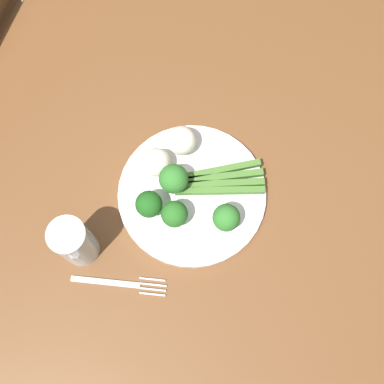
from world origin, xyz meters
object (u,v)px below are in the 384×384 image
broccoli_near_center (149,204)px  broccoli_outer_edge (174,179)px  cauliflower_edge (181,142)px  fork (120,284)px  dining_table (200,175)px  asparagus_bundle (219,181)px  water_glass (75,242)px  broccoli_back_right (226,218)px  broccoli_front_left (173,214)px  cauliflower_right (156,162)px  plate (192,194)px

broccoli_near_center → broccoli_outer_edge: size_ratio=0.90×
cauliflower_edge → fork: (0.27, -0.01, -0.04)m
dining_table → asparagus_bundle: (0.04, 0.05, 0.13)m
fork → water_glass: size_ratio=1.38×
cauliflower_edge → water_glass: size_ratio=0.45×
broccoli_near_center → dining_table: bearing=160.4°
asparagus_bundle → water_glass: (0.20, -0.18, 0.04)m
broccoli_back_right → fork: size_ratio=0.35×
broccoli_near_center → cauliflower_edge: (-0.13, 0.01, -0.01)m
broccoli_front_left → cauliflower_right: size_ratio=1.09×
broccoli_front_left → broccoli_outer_edge: size_ratio=0.89×
broccoli_outer_edge → cauliflower_right: 0.05m
broccoli_front_left → cauliflower_right: 0.10m
asparagus_bundle → broccoli_outer_edge: size_ratio=2.59×
broccoli_near_center → cauliflower_right: (-0.08, -0.02, -0.01)m
plate → broccoli_front_left: bearing=-13.2°
broccoli_front_left → fork: 0.15m
asparagus_bundle → broccoli_near_center: broccoli_near_center is taller
dining_table → broccoli_outer_edge: broccoli_outer_edge is taller
broccoli_near_center → water_glass: 0.14m
plate → broccoli_outer_edge: 0.06m
dining_table → asparagus_bundle: 0.14m
asparagus_bundle → cauliflower_edge: bearing=130.5°
asparagus_bundle → cauliflower_edge: (-0.04, -0.09, 0.02)m
dining_table → cauliflower_right: size_ratio=22.67×
cauliflower_edge → cauliflower_right: (0.05, -0.03, -0.00)m
broccoli_outer_edge → water_glass: size_ratio=0.53×
broccoli_outer_edge → cauliflower_right: size_ratio=1.23×
broccoli_front_left → cauliflower_edge: broccoli_front_left is taller
broccoli_back_right → broccoli_outer_edge: size_ratio=0.92×
plate → cauliflower_edge: bearing=-147.7°
broccoli_outer_edge → cauliflower_edge: (-0.07, -0.01, -0.01)m
dining_table → fork: (0.27, -0.05, 0.11)m
asparagus_bundle → water_glass: bearing=-158.0°
cauliflower_right → fork: bearing=4.3°
asparagus_bundle → fork: bearing=-137.9°
broccoli_outer_edge → water_glass: water_glass is taller
broccoli_back_right → cauliflower_right: 0.16m
asparagus_bundle → broccoli_front_left: size_ratio=2.92×
cauliflower_right → cauliflower_edge: bearing=152.1°
dining_table → broccoli_near_center: size_ratio=20.41×
fork → asparagus_bundle: bearing=52.4°
broccoli_near_center → broccoli_back_right: same height
broccoli_outer_edge → plate: bearing=87.0°
plate → asparagus_bundle: bearing=133.7°
cauliflower_edge → plate: bearing=32.3°
asparagus_bundle → cauliflower_edge: 0.10m
dining_table → broccoli_outer_edge: size_ratio=18.41×
plate → cauliflower_edge: size_ratio=4.99×
broccoli_front_left → water_glass: bearing=-52.1°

